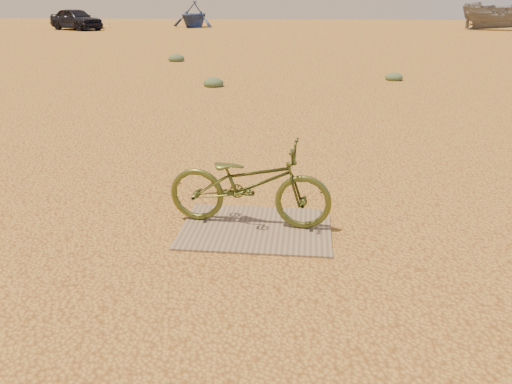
# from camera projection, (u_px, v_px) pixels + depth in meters

# --- Properties ---
(ground) EXTENTS (120.00, 120.00, 0.00)m
(ground) POSITION_uv_depth(u_px,v_px,m) (310.00, 247.00, 4.73)
(ground) COLOR gold
(ground) RESTS_ON ground
(plywood_board) EXTENTS (1.52, 1.10, 0.02)m
(plywood_board) POSITION_uv_depth(u_px,v_px,m) (256.00, 228.00, 5.09)
(plywood_board) COLOR #86705A
(plywood_board) RESTS_ON ground
(bicycle) EXTENTS (1.71, 0.72, 0.88)m
(bicycle) POSITION_uv_depth(u_px,v_px,m) (249.00, 183.00, 5.03)
(bicycle) COLOR #4A5420
(bicycle) RESTS_ON plywood_board
(car) EXTENTS (5.10, 4.14, 1.63)m
(car) POSITION_uv_depth(u_px,v_px,m) (76.00, 19.00, 38.65)
(car) COLOR black
(car) RESTS_ON ground
(boat_near_left) EXTENTS (5.19, 6.08, 1.07)m
(boat_near_left) POSITION_uv_depth(u_px,v_px,m) (87.00, 22.00, 40.72)
(boat_near_left) COLOR silver
(boat_near_left) RESTS_ON ground
(boat_far_left) EXTENTS (4.43, 4.83, 2.16)m
(boat_far_left) POSITION_uv_depth(u_px,v_px,m) (194.00, 14.00, 42.38)
(boat_far_left) COLOR #33477B
(boat_far_left) RESTS_ON ground
(boat_mid_right) EXTENTS (6.07, 3.91, 2.20)m
(boat_mid_right) POSITION_uv_depth(u_px,v_px,m) (501.00, 15.00, 38.26)
(boat_mid_right) COLOR slate
(boat_mid_right) RESTS_ON ground
(kale_a) EXTENTS (0.55, 0.55, 0.30)m
(kale_a) POSITION_uv_depth(u_px,v_px,m) (214.00, 86.00, 13.54)
(kale_a) COLOR #58704B
(kale_a) RESTS_ON ground
(kale_b) EXTENTS (0.50, 0.50, 0.28)m
(kale_b) POSITION_uv_depth(u_px,v_px,m) (394.00, 80.00, 14.58)
(kale_b) COLOR #58704B
(kale_b) RESTS_ON ground
(kale_c) EXTENTS (0.62, 0.62, 0.34)m
(kale_c) POSITION_uv_depth(u_px,v_px,m) (176.00, 61.00, 19.11)
(kale_c) COLOR #58704B
(kale_c) RESTS_ON ground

